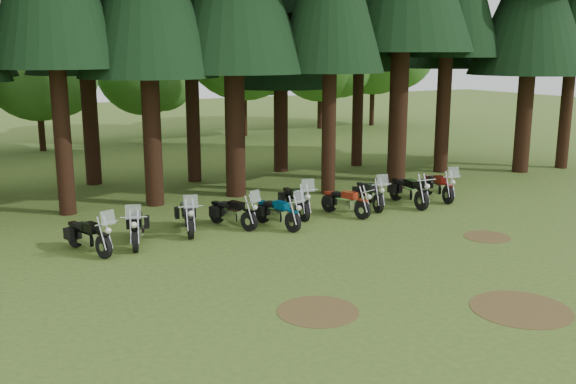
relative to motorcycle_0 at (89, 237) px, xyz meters
name	(u,v)px	position (x,y,z in m)	size (l,w,h in m)	color
ground	(376,264)	(6.53, -4.63, -0.47)	(120.00, 120.00, 0.00)	#3B5720
decid_3	(42,70)	(1.82, 20.50, 4.04)	(6.12, 5.95, 7.65)	#311B10
decid_4	(148,71)	(8.11, 21.70, 3.90)	(5.93, 5.76, 7.41)	#311B10
decid_5	(250,41)	(14.83, 21.09, 5.77)	(8.45, 8.21, 10.56)	#311B10
decid_6	(326,56)	(21.39, 22.38, 4.74)	(7.06, 6.86, 8.82)	#311B10
decid_7	(380,42)	(25.99, 22.20, 5.76)	(8.44, 8.20, 10.55)	#311B10
dirt_patch_0	(318,311)	(3.53, -6.63, -0.46)	(1.80, 1.80, 0.01)	#4C3D1E
dirt_patch_1	(487,237)	(11.03, -4.13, -0.46)	(1.40, 1.40, 0.01)	#4C3D1E
dirt_patch_2	(521,309)	(7.53, -8.63, -0.46)	(2.20, 2.20, 0.01)	#4C3D1E
motorcycle_0	(89,237)	(0.00, 0.00, 0.00)	(1.00, 2.18, 1.40)	black
motorcycle_1	(137,228)	(1.41, 0.19, 0.02)	(0.99, 2.26, 1.44)	black
motorcycle_2	(187,217)	(3.15, 0.71, 0.01)	(0.77, 2.26, 1.43)	black
motorcycle_3	(233,213)	(4.63, 0.58, -0.01)	(1.02, 2.09, 1.35)	black
motorcycle_4	(278,213)	(5.89, -0.13, -0.01)	(0.75, 2.19, 1.38)	black
motorcycle_5	(296,201)	(7.13, 0.92, 0.03)	(0.61, 2.37, 1.49)	black
motorcycle_6	(345,203)	(8.65, 0.13, -0.03)	(0.76, 2.05, 0.86)	black
motorcycle_7	(369,195)	(10.03, 0.67, 0.01)	(0.71, 2.26, 1.42)	black
motorcycle_8	(408,192)	(11.53, 0.33, 0.03)	(0.42, 2.40, 0.98)	black
motorcycle_9	(438,187)	(13.14, 0.55, 0.02)	(0.77, 2.29, 1.44)	black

